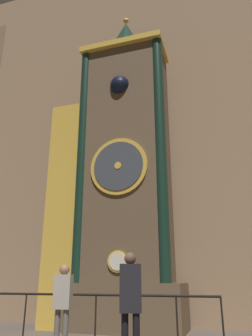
% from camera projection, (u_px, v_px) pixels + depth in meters
% --- Properties ---
extents(cathedral_back_wall, '(24.00, 0.32, 14.39)m').
position_uv_depth(cathedral_back_wall, '(127.00, 115.00, 12.32)').
color(cathedral_back_wall, '#997A5B').
rests_on(cathedral_back_wall, ground_plane).
extents(clock_tower, '(4.08, 1.77, 10.56)m').
position_uv_depth(clock_tower, '(115.00, 176.00, 10.31)').
color(clock_tower, brown).
rests_on(clock_tower, ground_plane).
extents(railing_fence, '(5.15, 0.05, 1.03)m').
position_uv_depth(railing_fence, '(96.00, 317.00, 6.81)').
color(railing_fence, black).
rests_on(railing_fence, ground_plane).
extents(visitor_near, '(0.37, 0.26, 1.61)m').
position_uv_depth(visitor_near, '(63.00, 298.00, 6.47)').
color(visitor_near, '#58554F').
rests_on(visitor_near, ground_plane).
extents(visitor_far, '(0.39, 0.31, 1.74)m').
position_uv_depth(visitor_far, '(130.00, 298.00, 5.11)').
color(visitor_far, black).
rests_on(visitor_far, ground_plane).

